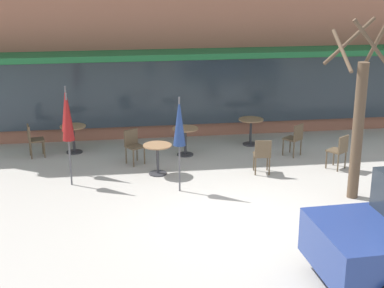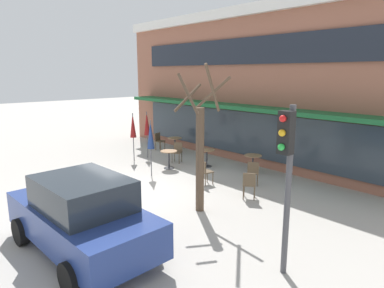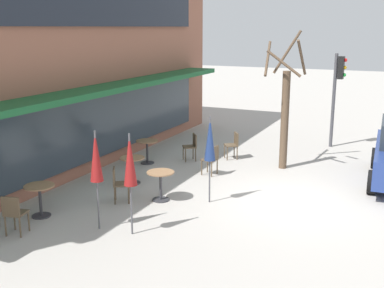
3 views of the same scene
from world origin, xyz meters
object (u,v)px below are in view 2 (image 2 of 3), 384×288
object	(u,v)px
cafe_table_streetside	(175,143)
cafe_table_mid_patio	(169,156)
cafe_chair_4	(253,171)
traffic_light_pole	(287,164)
parked_sedan	(82,215)
patio_umbrella_corner_open	(133,126)
cafe_chair_0	(205,170)
cafe_chair_2	(177,151)
cafe_table_near_wall	(207,155)
cafe_chair_3	(249,183)
patio_umbrella_green_folded	(147,124)
street_tree	(200,149)
cafe_chair_1	(159,140)
patio_umbrella_cream_folded	(151,135)
cafe_table_by_tree	(253,161)

from	to	relation	value
cafe_table_streetside	cafe_table_mid_patio	world-z (taller)	same
cafe_chair_4	traffic_light_pole	bearing A→B (deg)	-45.66
cafe_chair_4	parked_sedan	size ratio (longest dim) A/B	0.21
patio_umbrella_corner_open	parked_sedan	xyz separation A→B (m)	(6.23, -5.24, -0.75)
patio_umbrella_corner_open	cafe_chair_0	world-z (taller)	patio_umbrella_corner_open
cafe_chair_0	traffic_light_pole	size ratio (longest dim) A/B	0.26
patio_umbrella_corner_open	cafe_chair_2	size ratio (longest dim) A/B	2.47
cafe_table_near_wall	traffic_light_pole	size ratio (longest dim) A/B	0.22
cafe_chair_0	cafe_chair_3	size ratio (longest dim) A/B	1.00
cafe_chair_0	patio_umbrella_green_folded	bearing A→B (deg)	171.23
cafe_table_streetside	street_tree	xyz separation A→B (m)	(6.27, -4.10, 1.32)
cafe_chair_1	cafe_chair_2	xyz separation A→B (m)	(2.61, -0.89, 0.00)
patio_umbrella_cream_folded	cafe_chair_1	xyz separation A→B (m)	(-3.55, 2.97, -1.10)
cafe_table_by_tree	traffic_light_pole	world-z (taller)	traffic_light_pole
patio_umbrella_cream_folded	cafe_chair_2	xyz separation A→B (m)	(-0.94, 2.08, -1.10)
cafe_chair_2	cafe_chair_3	xyz separation A→B (m)	(5.09, -1.20, 0.00)
patio_umbrella_cream_folded	street_tree	xyz separation A→B (m)	(3.76, -0.90, 0.21)
patio_umbrella_green_folded	patio_umbrella_cream_folded	distance (m)	2.97
cafe_table_streetside	cafe_chair_4	bearing A→B (deg)	-11.05
cafe_chair_0	cafe_table_near_wall	bearing A→B (deg)	134.20
patio_umbrella_corner_open	street_tree	world-z (taller)	street_tree
cafe_table_mid_patio	patio_umbrella_green_folded	bearing A→B (deg)	170.03
cafe_table_near_wall	cafe_table_by_tree	size ratio (longest dim) A/B	1.00
cafe_table_near_wall	parked_sedan	xyz separation A→B (m)	(3.29, -7.04, 0.36)
cafe_table_mid_patio	patio_umbrella_corner_open	world-z (taller)	patio_umbrella_corner_open
cafe_chair_1	cafe_chair_2	size ratio (longest dim) A/B	1.00
cafe_table_mid_patio	patio_umbrella_cream_folded	size ratio (longest dim) A/B	0.35
cafe_table_streetside	cafe_chair_2	world-z (taller)	cafe_chair_2
cafe_table_near_wall	patio_umbrella_green_folded	size ratio (longest dim) A/B	0.35
cafe_table_near_wall	street_tree	world-z (taller)	street_tree
cafe_table_streetside	cafe_chair_2	xyz separation A→B (m)	(1.57, -1.12, 0.01)
cafe_chair_0	cafe_chair_2	distance (m)	3.33
cafe_table_streetside	cafe_chair_1	xyz separation A→B (m)	(-1.04, -0.23, 0.01)
cafe_table_by_tree	cafe_chair_2	xyz separation A→B (m)	(-3.38, -1.13, 0.01)
cafe_chair_0	street_tree	bearing A→B (deg)	-46.99
patio_umbrella_green_folded	cafe_chair_3	size ratio (longest dim) A/B	2.47
parked_sedan	cafe_chair_3	bearing A→B (deg)	85.97
cafe_chair_2	parked_sedan	distance (m)	8.09
patio_umbrella_green_folded	cafe_chair_1	size ratio (longest dim) A/B	2.47
cafe_chair_3	parked_sedan	xyz separation A→B (m)	(-0.38, -5.37, 0.35)
cafe_table_streetside	street_tree	distance (m)	7.61
cafe_chair_0	parked_sedan	bearing A→B (deg)	-73.06
patio_umbrella_green_folded	patio_umbrella_corner_open	size ratio (longest dim) A/B	1.00
cafe_table_near_wall	cafe_table_streetside	bearing A→B (deg)	167.72
cafe_table_streetside	street_tree	size ratio (longest dim) A/B	0.18
patio_umbrella_corner_open	traffic_light_pole	bearing A→B (deg)	-15.36
cafe_table_near_wall	cafe_table_by_tree	distance (m)	2.07
cafe_table_near_wall	street_tree	xyz separation A→B (m)	(3.28, -3.45, 1.32)
cafe_table_near_wall	parked_sedan	world-z (taller)	parked_sedan
cafe_table_by_tree	cafe_chair_1	xyz separation A→B (m)	(-5.99, -0.24, 0.01)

